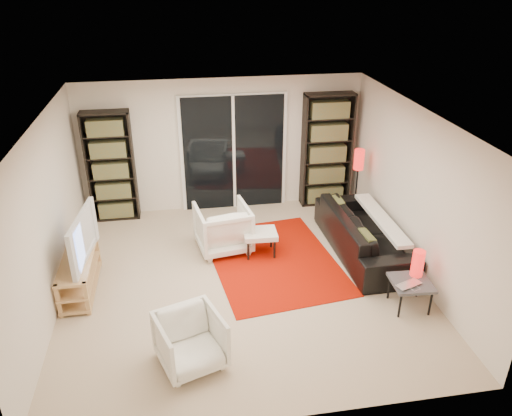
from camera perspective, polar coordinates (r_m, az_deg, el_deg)
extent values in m
plane|color=beige|center=(7.32, -1.56, -8.21)|extent=(5.00, 5.00, 0.00)
cube|color=silver|center=(9.01, -3.89, 7.16)|extent=(5.00, 0.02, 2.40)
cube|color=silver|center=(4.63, 2.68, -13.28)|extent=(5.00, 0.02, 2.40)
cube|color=silver|center=(6.88, -22.78, -1.26)|extent=(0.02, 5.00, 2.40)
cube|color=silver|center=(7.43, 17.78, 1.63)|extent=(0.02, 5.00, 2.40)
cube|color=white|center=(6.28, -1.83, 10.14)|extent=(5.00, 5.00, 0.02)
cube|color=white|center=(9.05, -2.57, 6.28)|extent=(1.92, 0.06, 2.16)
cube|color=black|center=(9.02, -2.54, 6.20)|extent=(1.80, 0.02, 2.10)
cube|color=white|center=(9.01, -2.54, 6.18)|extent=(0.05, 0.02, 2.10)
cube|color=black|center=(8.98, -16.24, 4.54)|extent=(0.80, 0.30, 1.95)
cube|color=#B15A0D|center=(8.96, -16.25, 4.49)|extent=(0.70, 0.22, 1.85)
cube|color=black|center=(9.28, 8.08, 6.54)|extent=(0.90, 0.30, 2.10)
cube|color=#B15A0D|center=(9.26, 8.11, 6.50)|extent=(0.80, 0.22, 2.00)
cube|color=tan|center=(7.29, -19.76, -5.62)|extent=(0.41, 1.28, 0.04)
cube|color=tan|center=(7.41, -19.49, -7.14)|extent=(0.41, 1.28, 0.03)
cube|color=tan|center=(7.51, -19.28, -8.35)|extent=(0.41, 1.28, 0.04)
cube|color=tan|center=(6.96, -21.63, -9.89)|extent=(0.05, 0.05, 0.50)
cube|color=tan|center=(7.95, -20.12, -4.84)|extent=(0.05, 0.05, 0.50)
cube|color=tan|center=(6.89, -18.77, -9.78)|extent=(0.05, 0.05, 0.50)
cube|color=tan|center=(7.88, -17.63, -4.70)|extent=(0.05, 0.05, 0.50)
imported|color=black|center=(7.12, -20.03, -3.19)|extent=(0.29, 1.17, 0.67)
cube|color=#AC1202|center=(7.75, 2.03, -6.01)|extent=(2.10, 2.66, 0.01)
imported|color=black|center=(8.00, 12.19, -2.80)|extent=(0.95, 2.31, 0.67)
imported|color=white|center=(7.90, -3.79, -2.26)|extent=(0.92, 0.94, 0.75)
imported|color=white|center=(5.85, -7.49, -14.83)|extent=(0.88, 0.89, 0.65)
cube|color=white|center=(7.74, 0.47, -2.98)|extent=(0.53, 0.44, 0.08)
cylinder|color=black|center=(7.68, -0.89, -4.98)|extent=(0.04, 0.04, 0.32)
cylinder|color=black|center=(7.96, -1.16, -3.74)|extent=(0.04, 0.04, 0.32)
cylinder|color=black|center=(7.73, 2.14, -4.78)|extent=(0.04, 0.04, 0.32)
cylinder|color=black|center=(8.01, 1.75, -3.55)|extent=(0.04, 0.04, 0.32)
cube|color=#49494E|center=(6.90, 17.33, -8.15)|extent=(0.54, 0.54, 0.04)
cylinder|color=black|center=(6.78, 16.14, -10.60)|extent=(0.03, 0.03, 0.38)
cylinder|color=black|center=(7.09, 14.98, -8.67)|extent=(0.03, 0.03, 0.38)
cylinder|color=black|center=(6.94, 19.32, -10.21)|extent=(0.03, 0.03, 0.38)
cylinder|color=black|center=(7.23, 18.03, -8.34)|extent=(0.03, 0.03, 0.38)
imported|color=silver|center=(6.76, 17.36, -8.59)|extent=(0.40, 0.33, 0.03)
cylinder|color=red|center=(6.95, 18.00, -6.01)|extent=(0.16, 0.16, 0.37)
cylinder|color=black|center=(9.15, 11.07, -1.07)|extent=(0.20, 0.20, 0.03)
cylinder|color=black|center=(8.95, 11.32, 1.64)|extent=(0.03, 0.03, 0.98)
cylinder|color=red|center=(8.70, 11.69, 5.45)|extent=(0.18, 0.18, 0.35)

